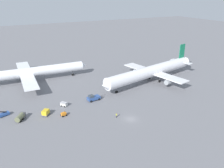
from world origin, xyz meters
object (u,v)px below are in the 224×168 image
at_px(airliner_at_gate_left, 30,72).
at_px(gse_baggage_cart_near_cluster, 64,104).
at_px(gse_container_dolly_flat, 46,112).
at_px(gse_belt_loader_portside, 3,114).
at_px(gse_fuel_bowser_stubby, 20,117).
at_px(gse_gpu_cart_small, 64,114).
at_px(ground_crew_wing_walker_right, 116,115).
at_px(pushback_tug, 93,98).
at_px(airliner_being_pushed, 151,72).

distance_m(airliner_at_gate_left, gse_baggage_cart_near_cluster, 36.04).
xyz_separation_m(gse_container_dolly_flat, gse_belt_loader_portside, (-14.17, 6.73, -0.35)).
relative_size(gse_fuel_bowser_stubby, gse_baggage_cart_near_cluster, 1.65).
xyz_separation_m(gse_fuel_bowser_stubby, gse_gpu_cart_small, (14.69, -4.38, -0.54)).
height_order(gse_belt_loader_portside, ground_crew_wing_walker_right, gse_belt_loader_portside).
bearing_deg(gse_container_dolly_flat, gse_baggage_cart_near_cluster, 26.14).
height_order(pushback_tug, gse_belt_loader_portside, gse_belt_loader_portside).
bearing_deg(ground_crew_wing_walker_right, pushback_tug, 95.45).
bearing_deg(gse_container_dolly_flat, ground_crew_wing_walker_right, -31.59).
xyz_separation_m(gse_fuel_bowser_stubby, gse_baggage_cart_near_cluster, (17.15, 3.41, -0.47)).
relative_size(gse_gpu_cart_small, gse_belt_loader_portside, 0.46).
xyz_separation_m(pushback_tug, gse_gpu_cart_small, (-15.27, -7.23, -0.45)).
bearing_deg(gse_belt_loader_portside, gse_gpu_cart_small, -27.61).
xyz_separation_m(gse_baggage_cart_near_cluster, gse_belt_loader_portside, (-22.45, 2.67, -0.04)).
bearing_deg(ground_crew_wing_walker_right, airliner_being_pushed, 35.96).
bearing_deg(ground_crew_wing_walker_right, gse_belt_loader_portside, 150.70).
relative_size(airliner_being_pushed, gse_baggage_cart_near_cluster, 19.67).
xyz_separation_m(airliner_at_gate_left, gse_belt_loader_portside, (-15.72, -32.48, -4.31)).
bearing_deg(ground_crew_wing_walker_right, gse_gpu_cart_small, 148.78).
xyz_separation_m(pushback_tug, gse_fuel_bowser_stubby, (-29.96, -2.85, 0.09)).
relative_size(gse_container_dolly_flat, gse_belt_loader_portside, 0.77).
bearing_deg(pushback_tug, airliner_being_pushed, 10.72).
relative_size(gse_fuel_bowser_stubby, gse_belt_loader_portside, 1.01).
distance_m(pushback_tug, ground_crew_wing_walker_right, 17.59).
xyz_separation_m(airliner_at_gate_left, gse_gpu_cart_small, (4.27, -42.94, -4.34)).
bearing_deg(gse_fuel_bowser_stubby, gse_container_dolly_flat, -4.21).
height_order(airliner_at_gate_left, airliner_being_pushed, airliner_being_pushed).
distance_m(airliner_being_pushed, gse_baggage_cart_near_cluster, 48.34).
relative_size(airliner_at_gate_left, pushback_tug, 6.74).
bearing_deg(airliner_at_gate_left, airliner_being_pushed, -28.12).
bearing_deg(gse_gpu_cart_small, gse_baggage_cart_near_cluster, 72.49).
xyz_separation_m(gse_gpu_cart_small, gse_belt_loader_portside, (-19.99, 10.46, 0.03)).
distance_m(gse_fuel_bowser_stubby, ground_crew_wing_walker_right, 34.86).
bearing_deg(gse_gpu_cart_small, airliner_being_pushed, 15.42).
distance_m(gse_baggage_cart_near_cluster, gse_gpu_cart_small, 8.17).
bearing_deg(gse_fuel_bowser_stubby, airliner_being_pushed, 8.30).
relative_size(airliner_at_gate_left, ground_crew_wing_walker_right, 34.00).
distance_m(gse_baggage_cart_near_cluster, gse_belt_loader_portside, 22.61).
bearing_deg(gse_container_dolly_flat, gse_fuel_bowser_stubby, 175.79).
height_order(gse_gpu_cart_small, ground_crew_wing_walker_right, gse_gpu_cart_small).
distance_m(airliner_at_gate_left, ground_crew_wing_walker_right, 57.44).
bearing_deg(airliner_being_pushed, gse_baggage_cart_near_cluster, -172.77).
relative_size(gse_container_dolly_flat, ground_crew_wing_walker_right, 2.21).
distance_m(airliner_at_gate_left, gse_fuel_bowser_stubby, 40.12).
distance_m(airliner_being_pushed, pushback_tug, 35.80).
distance_m(airliner_at_gate_left, gse_belt_loader_portside, 36.35).
bearing_deg(airliner_being_pushed, gse_container_dolly_flat, -169.76).
bearing_deg(pushback_tug, gse_fuel_bowser_stubby, -174.56).
height_order(gse_fuel_bowser_stubby, ground_crew_wing_walker_right, gse_fuel_bowser_stubby).
bearing_deg(gse_belt_loader_portside, gse_baggage_cart_near_cluster, -6.77).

